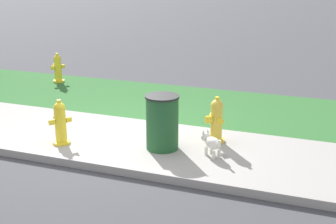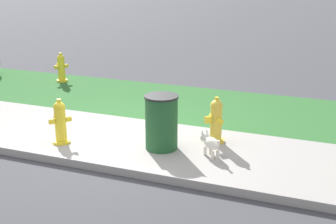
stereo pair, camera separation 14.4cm
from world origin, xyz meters
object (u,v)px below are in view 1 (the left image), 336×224
(fire_hydrant_far_end, at_px, (58,68))
(fire_hydrant_near_corner, at_px, (216,121))
(fire_hydrant_by_grass_verge, at_px, (60,123))
(small_white_dog, at_px, (211,142))
(trash_bin, at_px, (162,123))

(fire_hydrant_far_end, bearing_deg, fire_hydrant_near_corner, -88.05)
(fire_hydrant_by_grass_verge, distance_m, fire_hydrant_near_corner, 2.50)
(fire_hydrant_by_grass_verge, relative_size, small_white_dog, 1.90)
(fire_hydrant_by_grass_verge, distance_m, fire_hydrant_far_end, 4.23)
(fire_hydrant_far_end, relative_size, trash_bin, 0.82)
(fire_hydrant_far_end, bearing_deg, fire_hydrant_by_grass_verge, -115.54)
(fire_hydrant_by_grass_verge, bearing_deg, small_white_dog, -41.95)
(trash_bin, bearing_deg, fire_hydrant_far_end, 141.49)
(fire_hydrant_far_end, distance_m, fire_hydrant_near_corner, 5.32)
(fire_hydrant_near_corner, height_order, small_white_dog, fire_hydrant_near_corner)
(fire_hydrant_near_corner, xyz_separation_m, small_white_dog, (0.08, -0.58, -0.15))
(fire_hydrant_by_grass_verge, xyz_separation_m, small_white_dog, (2.40, 0.37, -0.14))
(trash_bin, bearing_deg, fire_hydrant_near_corner, 39.02)
(fire_hydrant_by_grass_verge, bearing_deg, fire_hydrant_far_end, 72.90)
(small_white_dog, bearing_deg, fire_hydrant_by_grass_verge, 48.25)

